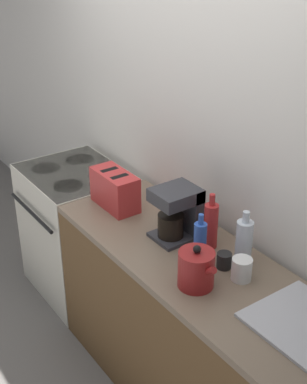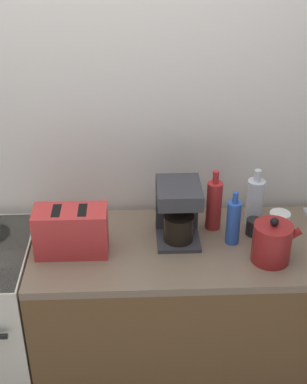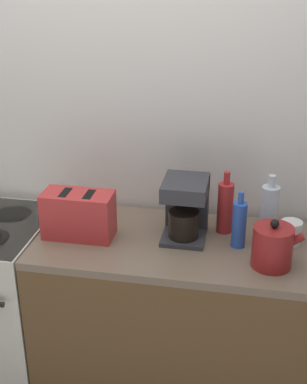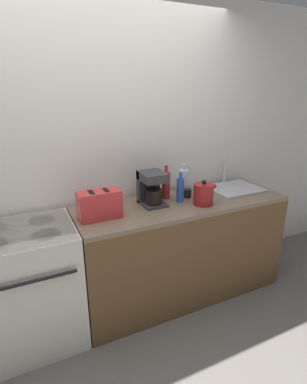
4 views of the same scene
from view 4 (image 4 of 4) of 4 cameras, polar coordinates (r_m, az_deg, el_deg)
name	(u,v)px [view 4 (image 4 of 4)]	position (r m, az deg, el deg)	size (l,w,h in m)	color
ground_plane	(127,336)	(2.63, -5.13, -25.73)	(12.00, 12.00, 0.00)	slate
wall_back	(94,158)	(2.57, -11.36, 6.44)	(8.00, 0.05, 2.60)	silver
stove	(28,286)	(2.48, -22.74, -16.27)	(0.72, 0.64, 0.92)	silver
counter_block	(181,248)	(2.80, 5.26, -10.65)	(1.86, 0.62, 0.92)	brown
kettle	(203,194)	(2.53, 9.49, -0.38)	(0.21, 0.17, 0.21)	maroon
toaster	(100,205)	(2.26, -10.24, -2.39)	(0.32, 0.15, 0.21)	red
coffee_maker	(151,187)	(2.49, -0.40, 0.96)	(0.19, 0.23, 0.28)	#333338
sink_tray	(234,187)	(3.00, 15.06, 0.85)	(0.48, 0.40, 0.28)	#B7B7BC
bottle_clear	(183,181)	(2.75, 5.71, 2.03)	(0.08, 0.08, 0.28)	silver
bottle_blue	(180,189)	(2.56, 5.11, 0.49)	(0.06, 0.06, 0.26)	#2D56B7
bottle_red	(166,185)	(2.63, 2.41, 1.42)	(0.07, 0.07, 0.30)	#B72828
cup_black	(187,193)	(2.69, 6.44, -0.21)	(0.07, 0.07, 0.08)	black
cup_white	(198,190)	(2.74, 8.50, 0.46)	(0.10, 0.10, 0.11)	white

